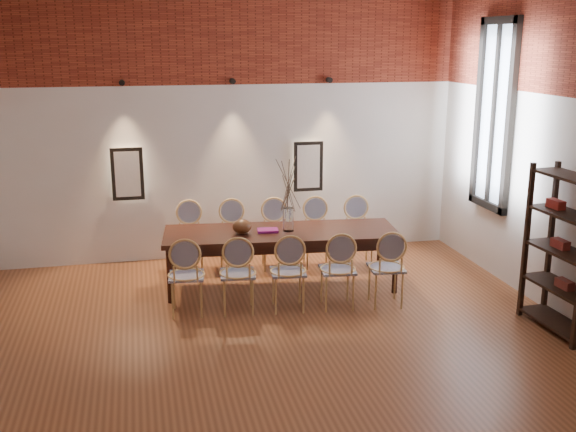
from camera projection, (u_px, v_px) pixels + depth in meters
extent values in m
cube|color=brown|center=(267.00, 361.00, 6.75)|extent=(7.00, 7.00, 0.02)
cube|color=silver|center=(218.00, 120.00, 9.58)|extent=(7.00, 0.10, 4.00)
cube|color=silver|center=(422.00, 307.00, 2.89)|extent=(7.00, 0.10, 4.00)
cube|color=maroon|center=(216.00, 29.00, 9.20)|extent=(7.00, 0.02, 1.50)
cube|color=maroon|center=(431.00, 3.00, 2.63)|extent=(7.00, 0.02, 1.50)
cube|color=#FFEAC6|center=(128.00, 174.00, 9.39)|extent=(0.36, 0.06, 0.66)
cube|color=#FFEAC6|center=(308.00, 166.00, 9.94)|extent=(0.36, 0.06, 0.66)
cylinder|color=black|center=(122.00, 83.00, 9.04)|extent=(0.08, 0.10, 0.08)
cylinder|color=black|center=(233.00, 81.00, 9.36)|extent=(0.08, 0.10, 0.08)
cylinder|color=black|center=(329.00, 80.00, 9.66)|extent=(0.08, 0.10, 0.08)
cube|color=silver|center=(495.00, 115.00, 8.82)|extent=(0.02, 0.78, 2.38)
cube|color=black|center=(494.00, 115.00, 8.82)|extent=(0.08, 0.90, 2.50)
cube|color=black|center=(494.00, 115.00, 8.82)|extent=(0.06, 0.06, 2.40)
cube|color=black|center=(281.00, 259.00, 8.67)|extent=(3.05, 1.26, 0.75)
cylinder|color=silver|center=(288.00, 219.00, 8.55)|extent=(0.14, 0.14, 0.30)
ellipsoid|color=#59321A|center=(242.00, 226.00, 8.45)|extent=(0.24, 0.24, 0.18)
cube|color=#7D1570|center=(268.00, 230.00, 8.54)|extent=(0.28, 0.21, 0.03)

